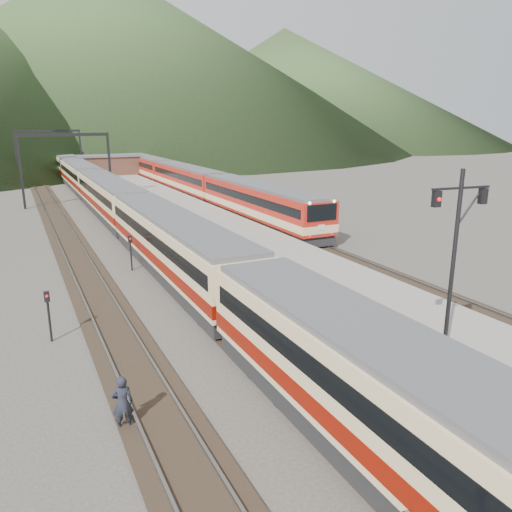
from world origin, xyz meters
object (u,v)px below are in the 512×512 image
signal_mast (454,251)px  main_train (110,196)px  second_train (187,179)px  worker (122,403)px

signal_mast → main_train: bearing=96.2°
signal_mast → second_train: bearing=81.7°
main_train → signal_mast: bearing=-83.8°
second_train → worker: (-17.61, -47.05, -1.18)m
signal_mast → worker: signal_mast is taller
worker → signal_mast: bearing=171.5°
main_train → second_train: (11.50, 10.92, -0.06)m
second_train → signal_mast: size_ratio=9.13×
second_train → worker: 50.25m
second_train → signal_mast: signal_mast is taller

